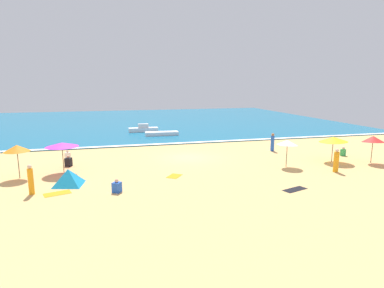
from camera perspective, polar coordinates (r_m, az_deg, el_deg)
The scene contains 21 objects.
ground_plane at distance 27.55m, azimuth -0.64°, elevation -2.42°, with size 60.00×60.00×0.00m, color #E5B26B.
ocean_water at distance 54.77m, azimuth -7.75°, elevation 4.16°, with size 60.00×44.00×0.10m, color #146B93.
wave_breaker_foam at distance 33.54m, azimuth -3.24°, elevation 0.14°, with size 57.00×0.70×0.01m, color white.
beach_umbrella_0 at distance 28.11m, azimuth 24.05°, elevation 0.77°, with size 3.00×2.99×2.13m.
beach_umbrella_1 at distance 24.30m, azimuth -22.32°, elevation -0.11°, with size 3.08×3.08×2.20m.
beach_umbrella_2 at distance 29.13m, azimuth 29.77°, elevation 0.77°, with size 2.00×2.03×2.27m.
beach_umbrella_3 at distance 24.17m, azimuth -28.94°, elevation -0.69°, with size 1.94×1.94×2.29m.
beach_umbrella_4 at distance 25.22m, azimuth 16.75°, elevation 0.26°, with size 2.20×2.20×2.12m.
beach_tent at distance 21.56m, azimuth -21.31°, elevation -5.54°, with size 2.38×2.43×1.03m.
beachgoer_0 at distance 28.81m, azimuth -21.43°, elevation -1.92°, with size 0.52×0.52×0.78m.
beachgoer_1 at distance 31.14m, azimuth 25.50°, elevation -1.27°, with size 0.51×0.51×0.82m.
beachgoer_2 at distance 19.35m, azimuth -13.34°, elevation -7.47°, with size 0.62×0.62×0.82m.
beachgoer_3 at distance 30.96m, azimuth 14.25°, elevation 0.28°, with size 0.37×0.37×1.71m.
beachgoer_4 at distance 25.16m, azimuth 24.47°, elevation -2.82°, with size 0.40×0.40×1.71m.
beachgoer_5 at distance 26.38m, azimuth -21.30°, elevation -2.97°, with size 0.58×0.58×0.86m.
beachgoer_6 at distance 20.55m, azimuth -26.97°, elevation -5.81°, with size 0.43×0.43×1.77m.
beach_towel_0 at distance 20.28m, azimuth -23.03°, elevation -8.18°, with size 1.64×1.19×0.01m.
beach_towel_1 at distance 22.09m, azimuth -3.19°, elevation -5.78°, with size 1.31×1.39×0.01m.
beach_towel_2 at distance 20.35m, azimuth 17.99°, elevation -7.77°, with size 1.72×1.09×0.01m.
small_boat_0 at distance 38.87m, azimuth -5.45°, elevation 1.90°, with size 4.05×1.41×0.44m.
small_boat_1 at distance 42.07m, azimuth -8.74°, elevation 2.69°, with size 3.79×1.09×1.04m.
Camera 1 is at (-6.46, -26.03, 6.31)m, focal length 29.70 mm.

